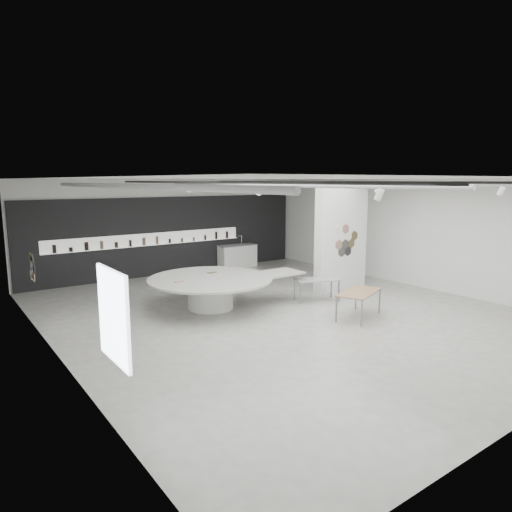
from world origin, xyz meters
TOP-DOWN VIEW (x-y plane):
  - room at (-0.09, -0.00)m, footprint 12.02×14.02m
  - back_wall_display at (-0.08, 6.93)m, footprint 11.80×0.27m
  - partition_column at (3.50, 1.00)m, footprint 2.20×0.38m
  - display_island at (-1.35, 1.48)m, footprint 4.69×3.68m
  - sample_table_wood at (1.42, -1.69)m, footprint 1.74×1.30m
  - sample_table_stone at (1.73, 0.32)m, footprint 1.49×1.12m
  - kitchen_counter at (2.87, 6.52)m, footprint 1.74×0.74m

SIDE VIEW (x-z plane):
  - kitchen_counter at x=2.87m, z-range -0.19..1.16m
  - display_island at x=-1.35m, z-range 0.14..1.08m
  - sample_table_stone at x=1.73m, z-range 0.28..0.97m
  - sample_table_wood at x=1.42m, z-range 0.31..1.05m
  - back_wall_display at x=-0.08m, z-range -0.01..3.09m
  - partition_column at x=3.50m, z-range 0.00..3.60m
  - room at x=-0.09m, z-range 0.16..3.98m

